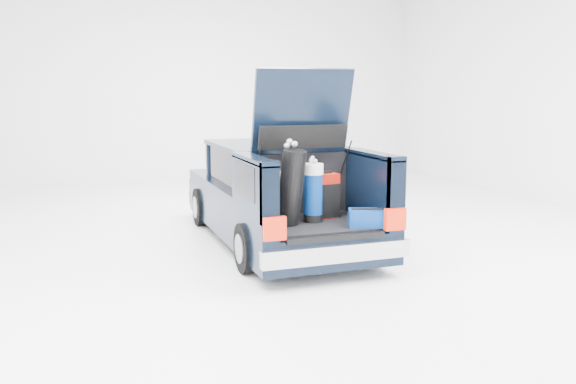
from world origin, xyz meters
name	(u,v)px	position (x,y,z in m)	size (l,w,h in m)	color
ground	(277,242)	(0.00, 0.00, 0.00)	(14.00, 14.00, 0.00)	white
car	(274,196)	(0.00, 0.11, 0.67)	(1.87, 4.65, 2.47)	black
red_suitcase	(323,196)	(0.21, -1.26, 0.88)	(0.39, 0.28, 0.59)	#7F0C04
black_golf_bag	(291,187)	(-0.34, -1.56, 1.06)	(0.43, 0.50, 1.03)	black
blue_golf_bag	(313,192)	(0.00, -1.44, 0.97)	(0.31, 0.31, 0.81)	black
blue_duffel	(367,218)	(0.50, -1.90, 0.70)	(0.49, 0.41, 0.22)	navy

